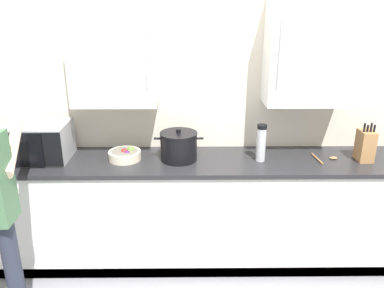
{
  "coord_description": "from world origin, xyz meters",
  "views": [
    {
      "loc": [
        -0.18,
        -1.95,
        2.11
      ],
      "look_at": [
        -0.15,
        0.87,
        1.06
      ],
      "focal_mm": 36.7,
      "sensor_mm": 36.0,
      "label": 1
    }
  ],
  "objects": [
    {
      "name": "fruit_bowl",
      "position": [
        -0.68,
        0.93,
        0.95
      ],
      "size": [
        0.25,
        0.25,
        0.1
      ],
      "color": "beige",
      "rests_on": "counter_unit"
    },
    {
      "name": "microwave_oven",
      "position": [
        -1.38,
        0.96,
        1.06
      ],
      "size": [
        0.48,
        0.4,
        0.29
      ],
      "color": "#B7BABF",
      "rests_on": "counter_unit"
    },
    {
      "name": "knife_block",
      "position": [
        1.2,
        0.9,
        1.04
      ],
      "size": [
        0.11,
        0.15,
        0.31
      ],
      "color": "#A37547",
      "rests_on": "counter_unit"
    },
    {
      "name": "stock_pot",
      "position": [
        -0.25,
        0.93,
        1.03
      ],
      "size": [
        0.39,
        0.29,
        0.25
      ],
      "color": "black",
      "rests_on": "counter_unit"
    },
    {
      "name": "back_wall_tiled",
      "position": [
        0.0,
        1.21,
        1.51
      ],
      "size": [
        3.8,
        0.44,
        2.89
      ],
      "color": "beige",
      "rests_on": "ground_plane"
    },
    {
      "name": "wooden_spoon",
      "position": [
        0.91,
        0.92,
        0.92
      ],
      "size": [
        0.18,
        0.21,
        0.02
      ],
      "color": "#A37547",
      "rests_on": "counter_unit"
    },
    {
      "name": "thermos_flask",
      "position": [
        0.39,
        0.9,
        1.06
      ],
      "size": [
        0.08,
        0.08,
        0.3
      ],
      "color": "#B7BABF",
      "rests_on": "counter_unit"
    },
    {
      "name": "counter_unit",
      "position": [
        0.0,
        0.92,
        0.45
      ],
      "size": [
        3.49,
        0.6,
        0.91
      ],
      "color": "white",
      "rests_on": "ground_plane"
    }
  ]
}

